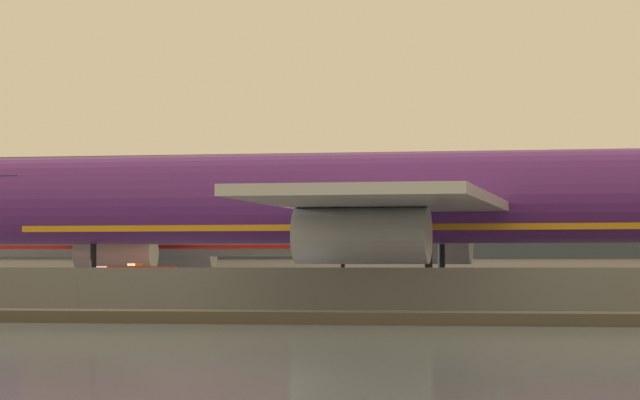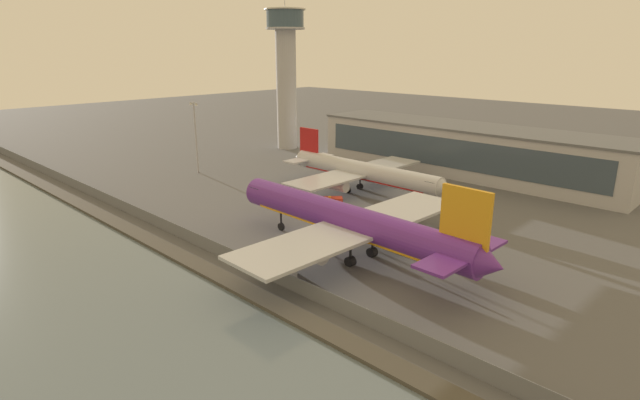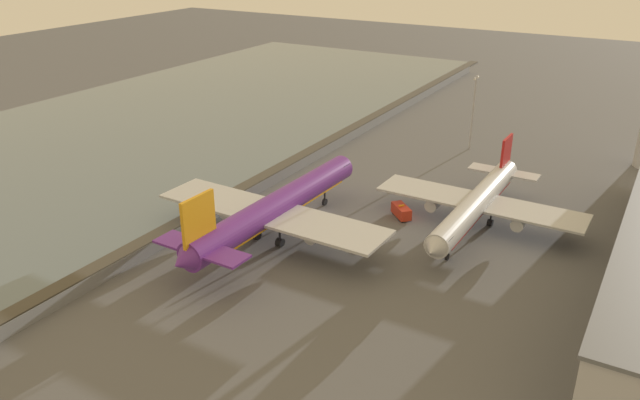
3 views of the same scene
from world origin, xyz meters
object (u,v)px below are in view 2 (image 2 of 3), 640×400
object	(u,v)px
control_tower	(286,66)
apron_light_mast_apron_west	(196,133)
baggage_tug	(289,270)
ops_van	(330,202)
passenger_jet_silver	(361,171)
cargo_jet_purple	(350,222)

from	to	relation	value
control_tower	apron_light_mast_apron_west	size ratio (longest dim) A/B	2.47
baggage_tug	ops_van	bearing A→B (deg)	122.36
control_tower	apron_light_mast_apron_west	bearing A→B (deg)	-77.89
ops_van	baggage_tug	bearing A→B (deg)	-57.64
passenger_jet_silver	ops_van	distance (m)	14.15
passenger_jet_silver	control_tower	xyz separation A→B (m)	(-51.16, 24.47, 21.01)
cargo_jet_purple	control_tower	distance (m)	92.82
cargo_jet_purple	control_tower	world-z (taller)	control_tower
cargo_jet_purple	control_tower	bearing A→B (deg)	143.65
control_tower	baggage_tug	bearing A→B (deg)	-42.32
baggage_tug	apron_light_mast_apron_west	size ratio (longest dim) A/B	0.19
apron_light_mast_apron_west	cargo_jet_purple	bearing A→B (deg)	-12.53
cargo_jet_purple	ops_van	size ratio (longest dim) A/B	9.75
cargo_jet_purple	ops_van	bearing A→B (deg)	139.88
baggage_tug	control_tower	distance (m)	99.65
baggage_tug	ops_van	distance (m)	32.09
passenger_jet_silver	baggage_tug	size ratio (longest dim) A/B	12.45
passenger_jet_silver	ops_van	size ratio (longest dim) A/B	8.49
cargo_jet_purple	baggage_tug	size ratio (longest dim) A/B	14.30
passenger_jet_silver	apron_light_mast_apron_west	size ratio (longest dim) A/B	2.43
cargo_jet_purple	apron_light_mast_apron_west	distance (m)	66.26
passenger_jet_silver	baggage_tug	xyz separation A→B (m)	(20.14, -40.46, -4.09)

